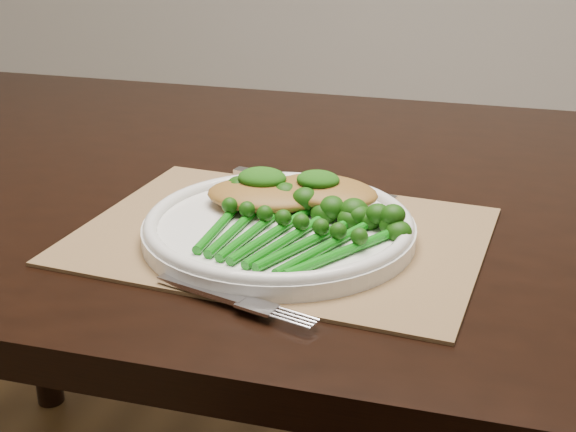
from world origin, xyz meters
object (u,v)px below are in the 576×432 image
(placemat, at_px, (281,235))
(chicken_fillet_left, at_px, (265,195))
(dining_table, at_px, (328,422))
(dinner_plate, at_px, (279,226))
(broccolini_bundle, at_px, (280,236))

(placemat, height_order, chicken_fillet_left, chicken_fillet_left)
(dining_table, xyz_separation_m, placemat, (-0.01, -0.18, 0.37))
(placemat, distance_m, dinner_plate, 0.02)
(placemat, bearing_deg, dining_table, 89.11)
(dining_table, distance_m, chicken_fillet_left, 0.44)
(dinner_plate, relative_size, chicken_fillet_left, 2.21)
(dining_table, bearing_deg, dinner_plate, -95.18)
(placemat, height_order, dinner_plate, dinner_plate)
(chicken_fillet_left, bearing_deg, dinner_plate, -61.62)
(dining_table, height_order, dinner_plate, dinner_plate)
(chicken_fillet_left, height_order, broccolini_bundle, chicken_fillet_left)
(chicken_fillet_left, relative_size, broccolini_bundle, 0.60)
(dining_table, height_order, chicken_fillet_left, chicken_fillet_left)
(dining_table, xyz_separation_m, dinner_plate, (-0.01, -0.19, 0.39))
(placemat, xyz_separation_m, broccolini_bundle, (0.02, -0.05, 0.02))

